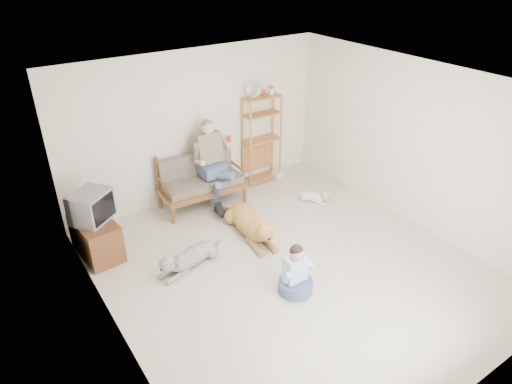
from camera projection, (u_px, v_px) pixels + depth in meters
floor at (289, 267)px, 6.73m from camera, size 5.50×5.50×0.00m
ceiling at (297, 87)px, 5.43m from camera, size 5.50×5.50×0.00m
wall_back at (197, 126)px, 8.07m from camera, size 5.00×0.00×5.00m
wall_front at (483, 306)px, 4.09m from camera, size 5.00×0.00×5.00m
wall_left at (108, 249)px, 4.85m from camera, size 0.00×5.50×5.50m
wall_right at (415, 145)px, 7.31m from camera, size 0.00×5.50×5.50m
loveseat at (200, 180)px, 8.13m from camera, size 1.54×0.78×0.95m
man at (214, 170)px, 7.95m from camera, size 0.60×0.85×1.38m
etagere at (262, 139)px, 8.78m from camera, size 0.76×0.33×2.01m
book_stack at (278, 174)px, 9.27m from camera, size 0.22×0.17×0.13m
tv_stand at (96, 238)px, 6.86m from camera, size 0.59×0.94×0.60m
crt_tv at (91, 207)px, 6.63m from camera, size 0.72×0.69×0.47m
wall_outlet at (137, 197)px, 7.95m from camera, size 0.12×0.02×0.08m
golden_retriever at (251, 225)px, 7.36m from camera, size 0.56×1.64×0.50m
shaggy_dog at (188, 258)px, 6.67m from camera, size 1.24×0.52×0.38m
terrier at (316, 196)px, 8.37m from camera, size 0.41×0.62×0.26m
child at (295, 275)px, 6.15m from camera, size 0.48×0.48×0.76m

